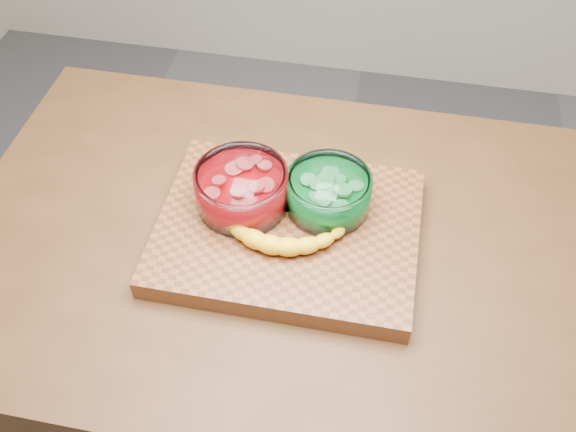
# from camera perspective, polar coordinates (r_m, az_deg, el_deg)

# --- Properties ---
(counter) EXTENTS (1.20, 0.80, 0.90)m
(counter) POSITION_cam_1_polar(r_m,az_deg,el_deg) (1.52, 0.00, -12.74)
(counter) COLOR #482B15
(counter) RESTS_ON ground
(cutting_board) EXTENTS (0.45, 0.35, 0.04)m
(cutting_board) POSITION_cam_1_polar(r_m,az_deg,el_deg) (1.12, 0.00, -1.34)
(cutting_board) COLOR brown
(cutting_board) RESTS_ON counter
(bowl_red) EXTENTS (0.16, 0.16, 0.08)m
(bowl_red) POSITION_cam_1_polar(r_m,az_deg,el_deg) (1.12, -4.12, 2.40)
(bowl_red) COLOR white
(bowl_red) RESTS_ON cutting_board
(bowl_green) EXTENTS (0.15, 0.15, 0.07)m
(bowl_green) POSITION_cam_1_polar(r_m,az_deg,el_deg) (1.11, 3.62, 2.08)
(bowl_green) COLOR white
(bowl_green) RESTS_ON cutting_board
(banana) EXTENTS (0.26, 0.12, 0.04)m
(banana) POSITION_cam_1_polar(r_m,az_deg,el_deg) (1.08, -0.94, -1.31)
(banana) COLOR yellow
(banana) RESTS_ON cutting_board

